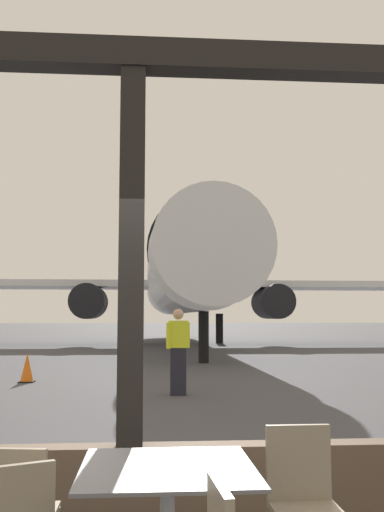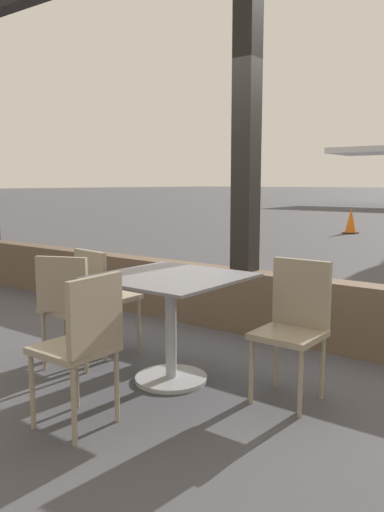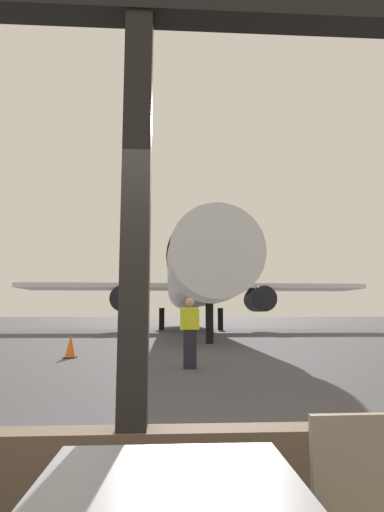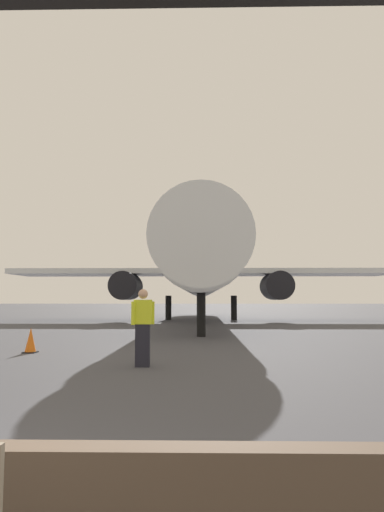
{
  "view_description": "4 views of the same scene",
  "coord_description": "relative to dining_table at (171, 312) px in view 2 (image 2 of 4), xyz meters",
  "views": [
    {
      "loc": [
        0.12,
        -4.68,
        1.58
      ],
      "look_at": [
        1.33,
        10.97,
        3.2
      ],
      "focal_mm": 41.36,
      "sensor_mm": 36.0,
      "label": 1
    },
    {
      "loc": [
        2.54,
        -4.12,
        1.41
      ],
      "look_at": [
        0.04,
        -0.86,
        0.83
      ],
      "focal_mm": 36.49,
      "sensor_mm": 36.0,
      "label": 2
    },
    {
      "loc": [
        0.24,
        -2.85,
        1.36
      ],
      "look_at": [
        1.25,
        14.79,
        3.84
      ],
      "focal_mm": 28.57,
      "sensor_mm": 36.0,
      "label": 3
    },
    {
      "loc": [
        2.09,
        -2.96,
        1.51
      ],
      "look_at": [
        1.83,
        10.22,
        2.76
      ],
      "focal_mm": 32.01,
      "sensor_mm": 36.0,
      "label": 4
    }
  ],
  "objects": [
    {
      "name": "dining_table",
      "position": [
        0.0,
        0.0,
        0.0
      ],
      "size": [
        0.94,
        0.94,
        0.77
      ],
      "color": "slate",
      "rests_on": "ground"
    },
    {
      "name": "traffic_cone",
      "position": [
        -3.0,
        11.43,
        -0.17
      ],
      "size": [
        0.36,
        0.36,
        0.7
      ],
      "color": "orange",
      "rests_on": "ground"
    },
    {
      "name": "window_frame",
      "position": [
        -0.24,
        1.37,
        0.88
      ],
      "size": [
        8.75,
        0.24,
        3.83
      ],
      "color": "brown",
      "rests_on": "ground"
    },
    {
      "name": "cafe_chair_window_right",
      "position": [
        -0.79,
        -0.26,
        0.02
      ],
      "size": [
        0.5,
        0.5,
        0.87
      ],
      "color": "gray",
      "rests_on": "ground"
    },
    {
      "name": "cafe_chair_aisle_right",
      "position": [
        -0.83,
        0.11,
        0.03
      ],
      "size": [
        0.43,
        0.43,
        0.87
      ],
      "color": "gray",
      "rests_on": "ground"
    },
    {
      "name": "cafe_chair_window_left",
      "position": [
        0.08,
        -0.87,
        0.04
      ],
      "size": [
        0.41,
        0.41,
        0.9
      ],
      "color": "gray",
      "rests_on": "ground"
    },
    {
      "name": "cafe_chair_aisle_left",
      "position": [
        0.82,
        0.27,
        0.03
      ],
      "size": [
        0.4,
        0.4,
        0.91
      ],
      "color": "gray",
      "rests_on": "ground"
    }
  ]
}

